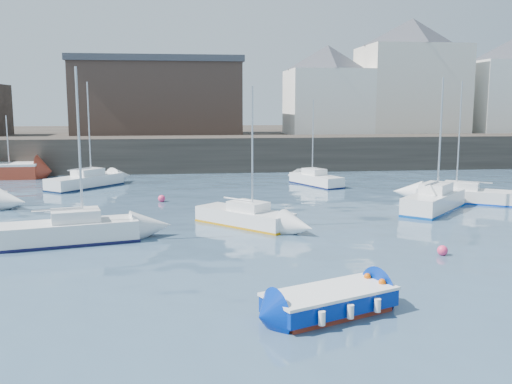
{
  "coord_description": "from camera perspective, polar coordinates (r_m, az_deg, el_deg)",
  "views": [
    {
      "loc": [
        -3.5,
        -15.93,
        5.82
      ],
      "look_at": [
        0.0,
        12.0,
        1.5
      ],
      "focal_mm": 40.0,
      "sensor_mm": 36.0,
      "label": 1
    }
  ],
  "objects": [
    {
      "name": "buoy_mid",
      "position": [
        23.56,
        18.12,
        -6.01
      ],
      "size": [
        0.41,
        0.41,
        0.41
      ],
      "primitive_type": "sphere",
      "color": "#FF366B",
      "rests_on": "ground"
    },
    {
      "name": "quay_wall",
      "position": [
        51.23,
        -3.21,
        3.87
      ],
      "size": [
        90.0,
        5.0,
        3.0
      ],
      "primitive_type": "cube",
      "color": "#28231E",
      "rests_on": "ground"
    },
    {
      "name": "sailboat_f",
      "position": [
        41.75,
        6.0,
        1.27
      ],
      "size": [
        3.3,
        4.97,
        6.19
      ],
      "color": "white",
      "rests_on": "ground"
    },
    {
      "name": "sailboat_a",
      "position": [
        25.46,
        -18.08,
        -3.73
      ],
      "size": [
        5.93,
        3.1,
        7.37
      ],
      "color": "white",
      "rests_on": "ground"
    },
    {
      "name": "land_strip",
      "position": [
        69.16,
        -4.24,
        5.04
      ],
      "size": [
        90.0,
        32.0,
        2.8
      ],
      "primitive_type": "cube",
      "color": "#28231E",
      "rests_on": "ground"
    },
    {
      "name": "sailboat_h",
      "position": [
        42.08,
        -16.68,
        1.07
      ],
      "size": [
        5.07,
        5.62,
        7.4
      ],
      "color": "white",
      "rests_on": "ground"
    },
    {
      "name": "sailboat_c",
      "position": [
        32.92,
        17.37,
        -0.87
      ],
      "size": [
        5.09,
        5.25,
        7.29
      ],
      "color": "white",
      "rests_on": "ground"
    },
    {
      "name": "sailboat_d",
      "position": [
        36.6,
        20.18,
        -0.27
      ],
      "size": [
        5.72,
        4.6,
        7.2
      ],
      "color": "white",
      "rests_on": "ground"
    },
    {
      "name": "sailboat_b",
      "position": [
        27.72,
        -1.13,
        -2.48
      ],
      "size": [
        4.75,
        4.93,
        6.68
      ],
      "color": "white",
      "rests_on": "ground"
    },
    {
      "name": "water",
      "position": [
        17.31,
        5.04,
        -10.95
      ],
      "size": [
        220.0,
        220.0,
        0.0
      ],
      "primitive_type": "plane",
      "color": "#2D4760",
      "rests_on": "ground"
    },
    {
      "name": "blue_dinghy",
      "position": [
        16.34,
        7.4,
        -10.73
      ],
      "size": [
        4.09,
        2.96,
        0.72
      ],
      "color": "#9A301D",
      "rests_on": "ground"
    },
    {
      "name": "warehouse",
      "position": [
        58.98,
        -9.7,
        9.38
      ],
      "size": [
        16.4,
        10.4,
        7.6
      ],
      "color": "#3D2D26",
      "rests_on": "land_strip"
    },
    {
      "name": "buoy_near",
      "position": [
        25.18,
        -12.83,
        -4.86
      ],
      "size": [
        0.36,
        0.36,
        0.36
      ],
      "primitive_type": "sphere",
      "color": "#FF366B",
      "rests_on": "ground"
    },
    {
      "name": "buoy_far",
      "position": [
        35.01,
        -9.41,
        -0.96
      ],
      "size": [
        0.43,
        0.43,
        0.43
      ],
      "primitive_type": "sphere",
      "color": "#FF366B",
      "rests_on": "ground"
    },
    {
      "name": "bldg_east_b",
      "position": [
        67.02,
        24.21,
        9.72
      ],
      "size": [
        11.88,
        11.88,
        9.95
      ],
      "color": "white",
      "rests_on": "land_strip"
    },
    {
      "name": "bldg_east_d",
      "position": [
        59.25,
        7.14,
        10.15
      ],
      "size": [
        11.14,
        11.14,
        8.95
      ],
      "color": "white",
      "rests_on": "land_strip"
    },
    {
      "name": "bldg_east_a",
      "position": [
        62.58,
        15.22,
        11.16
      ],
      "size": [
        13.36,
        13.36,
        11.8
      ],
      "color": "beige",
      "rests_on": "land_strip"
    }
  ]
}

